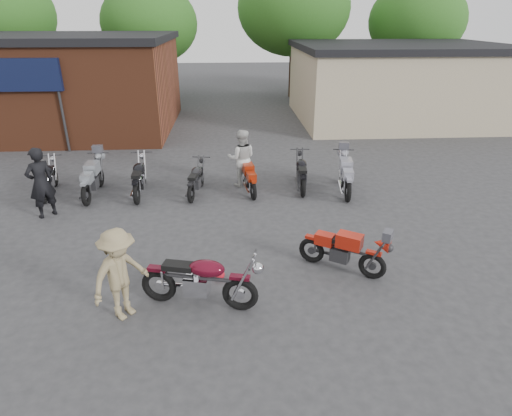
{
  "coord_description": "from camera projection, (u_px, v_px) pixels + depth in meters",
  "views": [
    {
      "loc": [
        -0.16,
        -7.29,
        5.06
      ],
      "look_at": [
        0.4,
        1.87,
        0.9
      ],
      "focal_mm": 30.0,
      "sensor_mm": 36.0,
      "label": 1
    }
  ],
  "objects": [
    {
      "name": "row_bike_4",
      "position": [
        249.0,
        176.0,
        13.21
      ],
      "size": [
        0.85,
        1.87,
        1.04
      ],
      "primitive_type": null,
      "rotation": [
        0.0,
        0.0,
        1.72
      ],
      "color": "#A4270D",
      "rests_on": "ground"
    },
    {
      "name": "tree_2",
      "position": [
        293.0,
        26.0,
        27.14
      ],
      "size": [
        7.04,
        7.04,
        8.8
      ],
      "primitive_type": null,
      "color": "#275917",
      "rests_on": "ground"
    },
    {
      "name": "person_tan",
      "position": [
        120.0,
        274.0,
        7.53
      ],
      "size": [
        1.24,
        1.29,
        1.76
      ],
      "primitive_type": "imported",
      "rotation": [
        0.0,
        0.0,
        0.87
      ],
      "color": "#93825B",
      "rests_on": "ground"
    },
    {
      "name": "stucco_building",
      "position": [
        396.0,
        85.0,
        22.12
      ],
      "size": [
        10.0,
        8.0,
        3.5
      ],
      "primitive_type": "cube",
      "color": "tan",
      "rests_on": "ground"
    },
    {
      "name": "sportbike",
      "position": [
        344.0,
        248.0,
        9.06
      ],
      "size": [
        1.91,
        1.52,
        1.08
      ],
      "primitive_type": null,
      "rotation": [
        0.0,
        0.0,
        -0.56
      ],
      "color": "red",
      "rests_on": "ground"
    },
    {
      "name": "row_bike_2",
      "position": [
        139.0,
        176.0,
        12.98
      ],
      "size": [
        0.8,
        2.1,
        1.2
      ],
      "primitive_type": null,
      "rotation": [
        0.0,
        0.0,
        1.63
      ],
      "color": "black",
      "rests_on": "ground"
    },
    {
      "name": "tree_3",
      "position": [
        415.0,
        36.0,
        27.83
      ],
      "size": [
        6.08,
        6.08,
        7.6
      ],
      "primitive_type": null,
      "color": "#275917",
      "rests_on": "ground"
    },
    {
      "name": "ground",
      "position": [
        242.0,
        286.0,
        8.73
      ],
      "size": [
        90.0,
        90.0,
        0.0
      ],
      "primitive_type": "plane",
      "color": "#313134"
    },
    {
      "name": "tree_0",
      "position": [
        2.0,
        32.0,
        26.26
      ],
      "size": [
        6.56,
        6.56,
        8.2
      ],
      "primitive_type": null,
      "color": "#275917",
      "rests_on": "ground"
    },
    {
      "name": "tree_1",
      "position": [
        151.0,
        38.0,
        26.93
      ],
      "size": [
        5.92,
        5.92,
        7.4
      ],
      "primitive_type": null,
      "color": "#275917",
      "rests_on": "ground"
    },
    {
      "name": "row_bike_6",
      "position": [
        346.0,
        173.0,
        13.16
      ],
      "size": [
        0.98,
        2.18,
        1.22
      ],
      "primitive_type": null,
      "rotation": [
        0.0,
        0.0,
        1.43
      ],
      "color": "#9898A6",
      "rests_on": "ground"
    },
    {
      "name": "vintage_motorcycle",
      "position": [
        201.0,
        277.0,
        7.9
      ],
      "size": [
        2.29,
        1.21,
        1.27
      ],
      "primitive_type": null,
      "rotation": [
        0.0,
        0.0,
        -0.24
      ],
      "color": "#520A19",
      "rests_on": "ground"
    },
    {
      "name": "person_dark",
      "position": [
        41.0,
        183.0,
        11.39
      ],
      "size": [
        0.83,
        0.83,
        1.94
      ],
      "primitive_type": "imported",
      "rotation": [
        0.0,
        0.0,
        3.92
      ],
      "color": "black",
      "rests_on": "ground"
    },
    {
      "name": "row_bike_1",
      "position": [
        92.0,
        177.0,
        12.9
      ],
      "size": [
        0.71,
        2.08,
        1.2
      ],
      "primitive_type": null,
      "rotation": [
        0.0,
        0.0,
        1.58
      ],
      "color": "gray",
      "rests_on": "ground"
    },
    {
      "name": "brick_building",
      "position": [
        41.0,
        86.0,
        20.13
      ],
      "size": [
        12.0,
        8.0,
        4.0
      ],
      "primitive_type": "cube",
      "color": "brown",
      "rests_on": "ground"
    },
    {
      "name": "row_bike_5",
      "position": [
        301.0,
        171.0,
        13.46
      ],
      "size": [
        0.81,
        2.02,
        1.14
      ],
      "primitive_type": null,
      "rotation": [
        0.0,
        0.0,
        1.49
      ],
      "color": "black",
      "rests_on": "ground"
    },
    {
      "name": "row_bike_0",
      "position": [
        48.0,
        177.0,
        13.01
      ],
      "size": [
        0.89,
        1.98,
        1.11
      ],
      "primitive_type": null,
      "rotation": [
        0.0,
        0.0,
        1.71
      ],
      "color": "black",
      "rests_on": "ground"
    },
    {
      "name": "person_light",
      "position": [
        242.0,
        158.0,
        13.51
      ],
      "size": [
        0.92,
        0.73,
        1.83
      ],
      "primitive_type": "imported",
      "rotation": [
        0.0,
        0.0,
        3.1
      ],
      "color": "silver",
      "rests_on": "ground"
    },
    {
      "name": "helmet",
      "position": [
        219.0,
        274.0,
        8.92
      ],
      "size": [
        0.33,
        0.33,
        0.23
      ],
      "primitive_type": "ellipsoid",
      "rotation": [
        0.0,
        0.0,
        0.43
      ],
      "color": "red",
      "rests_on": "ground"
    },
    {
      "name": "row_bike_3",
      "position": [
        196.0,
        178.0,
        13.03
      ],
      "size": [
        0.88,
        1.88,
        1.05
      ],
      "primitive_type": null,
      "rotation": [
        0.0,
        0.0,
        1.41
      ],
      "color": "black",
      "rests_on": "ground"
    }
  ]
}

